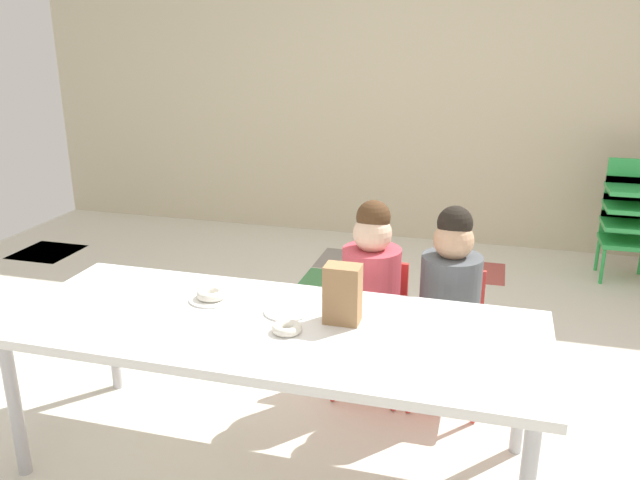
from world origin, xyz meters
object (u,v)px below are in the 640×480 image
at_px(paper_plate_center_table, 287,311).
at_px(donut_powdered_loose, 287,328).
at_px(donut_powdered_on_plate, 212,294).
at_px(craft_table, 273,334).
at_px(paper_bag_brown, 343,294).
at_px(seated_child_near_camera, 372,281).
at_px(paper_plate_near_edge, 212,299).
at_px(seated_child_middle_seat, 450,289).
at_px(kid_chair_green_stack, 629,213).

height_order(paper_plate_center_table, donut_powdered_loose, donut_powdered_loose).
bearing_deg(donut_powdered_loose, donut_powdered_on_plate, 153.20).
xyz_separation_m(craft_table, paper_bag_brown, (0.24, 0.08, 0.16)).
relative_size(seated_child_near_camera, donut_powdered_on_plate, 7.68).
height_order(craft_table, paper_plate_near_edge, paper_plate_near_edge).
xyz_separation_m(seated_child_near_camera, donut_powdered_on_plate, (-0.55, -0.48, 0.07)).
height_order(seated_child_middle_seat, donut_powdered_on_plate, seated_child_middle_seat).
relative_size(seated_child_middle_seat, donut_powdered_on_plate, 7.68).
relative_size(paper_plate_near_edge, donut_powdered_on_plate, 1.51).
distance_m(seated_child_near_camera, paper_plate_near_edge, 0.73).
height_order(paper_bag_brown, donut_powdered_loose, paper_bag_brown).
relative_size(seated_child_middle_seat, paper_bag_brown, 4.17).
bearing_deg(paper_bag_brown, paper_plate_near_edge, 174.35).
height_order(paper_plate_center_table, donut_powdered_on_plate, donut_powdered_on_plate).
relative_size(craft_table, paper_plate_near_edge, 10.98).
bearing_deg(paper_plate_center_table, donut_powdered_on_plate, 174.39).
relative_size(craft_table, seated_child_near_camera, 2.15).
distance_m(kid_chair_green_stack, donut_powdered_loose, 2.99).
relative_size(paper_bag_brown, donut_powdered_on_plate, 1.84).
distance_m(seated_child_middle_seat, paper_bag_brown, 0.65).
distance_m(paper_plate_center_table, donut_powdered_on_plate, 0.33).
xyz_separation_m(seated_child_near_camera, kid_chair_green_stack, (1.36, 1.90, -0.10)).
height_order(paper_bag_brown, donut_powdered_on_plate, paper_bag_brown).
xyz_separation_m(seated_child_middle_seat, paper_bag_brown, (-0.35, -0.53, 0.16)).
xyz_separation_m(paper_plate_center_table, donut_powdered_on_plate, (-0.33, 0.03, 0.02)).
height_order(seated_child_middle_seat, donut_powdered_loose, seated_child_middle_seat).
bearing_deg(seated_child_near_camera, paper_plate_near_edge, -139.12).
relative_size(craft_table, kid_chair_green_stack, 2.47).
xyz_separation_m(seated_child_near_camera, paper_plate_near_edge, (-0.55, -0.48, 0.05)).
height_order(paper_plate_near_edge, donut_powdered_on_plate, donut_powdered_on_plate).
distance_m(seated_child_near_camera, donut_powdered_loose, 0.69).
height_order(seated_child_middle_seat, kid_chair_green_stack, seated_child_middle_seat).
height_order(kid_chair_green_stack, donut_powdered_on_plate, kid_chair_green_stack).
distance_m(craft_table, paper_bag_brown, 0.30).
bearing_deg(seated_child_near_camera, paper_plate_center_table, -113.84).
bearing_deg(seated_child_middle_seat, kid_chair_green_stack, 61.83).
bearing_deg(paper_plate_near_edge, donut_powdered_on_plate, 0.00).
height_order(kid_chair_green_stack, donut_powdered_loose, kid_chair_green_stack).
bearing_deg(kid_chair_green_stack, paper_bag_brown, -119.38).
bearing_deg(donut_powdered_loose, paper_plate_center_table, 108.04).
bearing_deg(paper_plate_near_edge, kid_chair_green_stack, 51.15).
height_order(seated_child_middle_seat, paper_plate_center_table, seated_child_middle_seat).
relative_size(paper_bag_brown, paper_plate_near_edge, 1.22).
relative_size(seated_child_middle_seat, donut_powdered_loose, 8.43).
height_order(seated_child_near_camera, donut_powdered_loose, seated_child_near_camera).
xyz_separation_m(craft_table, donut_powdered_on_plate, (-0.30, 0.13, 0.07)).
xyz_separation_m(seated_child_near_camera, seated_child_middle_seat, (0.35, 0.00, 0.00)).
xyz_separation_m(craft_table, donut_powdered_loose, (0.07, -0.06, 0.06)).
distance_m(paper_bag_brown, donut_powdered_on_plate, 0.55).
bearing_deg(donut_powdered_on_plate, seated_child_middle_seat, 27.99).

